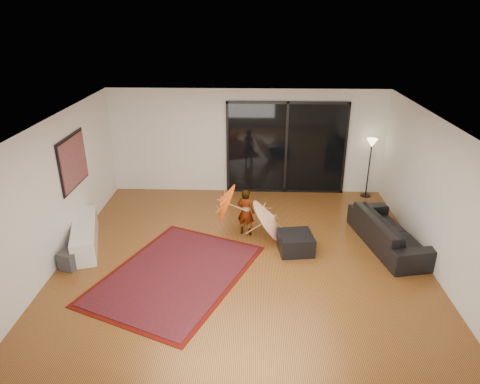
{
  "coord_description": "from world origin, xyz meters",
  "views": [
    {
      "loc": [
        0.16,
        -7.04,
        4.49
      ],
      "look_at": [
        -0.09,
        0.83,
        1.1
      ],
      "focal_mm": 32.0,
      "sensor_mm": 36.0,
      "label": 1
    }
  ],
  "objects_px": {
    "sofa": "(389,231)",
    "media_console": "(85,235)",
    "ottoman": "(295,243)",
    "child": "(246,212)"
  },
  "relations": [
    {
      "from": "sofa",
      "to": "ottoman",
      "type": "height_order",
      "value": "sofa"
    },
    {
      "from": "sofa",
      "to": "ottoman",
      "type": "bearing_deg",
      "value": 87.23
    },
    {
      "from": "media_console",
      "to": "child",
      "type": "height_order",
      "value": "child"
    },
    {
      "from": "sofa",
      "to": "child",
      "type": "distance_m",
      "value": 2.96
    },
    {
      "from": "ottoman",
      "to": "sofa",
      "type": "bearing_deg",
      "value": 8.55
    },
    {
      "from": "sofa",
      "to": "media_console",
      "type": "bearing_deg",
      "value": 80.58
    },
    {
      "from": "sofa",
      "to": "child",
      "type": "bearing_deg",
      "value": 71.08
    },
    {
      "from": "ottoman",
      "to": "child",
      "type": "height_order",
      "value": "child"
    },
    {
      "from": "ottoman",
      "to": "child",
      "type": "relative_size",
      "value": 0.63
    },
    {
      "from": "media_console",
      "to": "sofa",
      "type": "bearing_deg",
      "value": -16.08
    }
  ]
}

